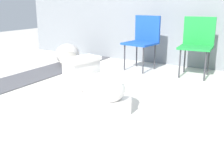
{
  "coord_description": "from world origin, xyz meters",
  "views": [
    {
      "loc": [
        1.44,
        -1.85,
        1.02
      ],
      "look_at": [
        0.11,
        0.42,
        0.3
      ],
      "focal_mm": 42.0,
      "sensor_mm": 36.0,
      "label": 1
    }
  ],
  "objects_px": {
    "boulder_near": "(67,54)",
    "folding_chair_middle": "(197,40)",
    "toilet": "(96,90)",
    "folding_chair_left": "(144,37)",
    "boulder_far": "(69,59)"
  },
  "relations": [
    {
      "from": "folding_chair_left",
      "to": "boulder_far",
      "type": "height_order",
      "value": "folding_chair_left"
    },
    {
      "from": "boulder_near",
      "to": "folding_chair_middle",
      "type": "bearing_deg",
      "value": 10.22
    },
    {
      "from": "toilet",
      "to": "boulder_near",
      "type": "distance_m",
      "value": 2.17
    },
    {
      "from": "toilet",
      "to": "folding_chair_left",
      "type": "distance_m",
      "value": 1.87
    },
    {
      "from": "folding_chair_middle",
      "to": "boulder_far",
      "type": "xyz_separation_m",
      "value": [
        -1.9,
        -0.56,
        -0.38
      ]
    },
    {
      "from": "folding_chair_middle",
      "to": "boulder_far",
      "type": "distance_m",
      "value": 2.02
    },
    {
      "from": "toilet",
      "to": "boulder_far",
      "type": "bearing_deg",
      "value": 151.05
    },
    {
      "from": "folding_chair_middle",
      "to": "boulder_near",
      "type": "relative_size",
      "value": 1.62
    },
    {
      "from": "folding_chair_left",
      "to": "boulder_near",
      "type": "height_order",
      "value": "folding_chair_left"
    },
    {
      "from": "boulder_near",
      "to": "boulder_far",
      "type": "height_order",
      "value": "boulder_near"
    },
    {
      "from": "folding_chair_left",
      "to": "boulder_far",
      "type": "distance_m",
      "value": 1.27
    },
    {
      "from": "folding_chair_middle",
      "to": "boulder_near",
      "type": "height_order",
      "value": "folding_chair_middle"
    },
    {
      "from": "folding_chair_left",
      "to": "boulder_near",
      "type": "distance_m",
      "value": 1.36
    },
    {
      "from": "boulder_near",
      "to": "toilet",
      "type": "bearing_deg",
      "value": -43.0
    },
    {
      "from": "folding_chair_left",
      "to": "folding_chair_middle",
      "type": "relative_size",
      "value": 1.0
    }
  ]
}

